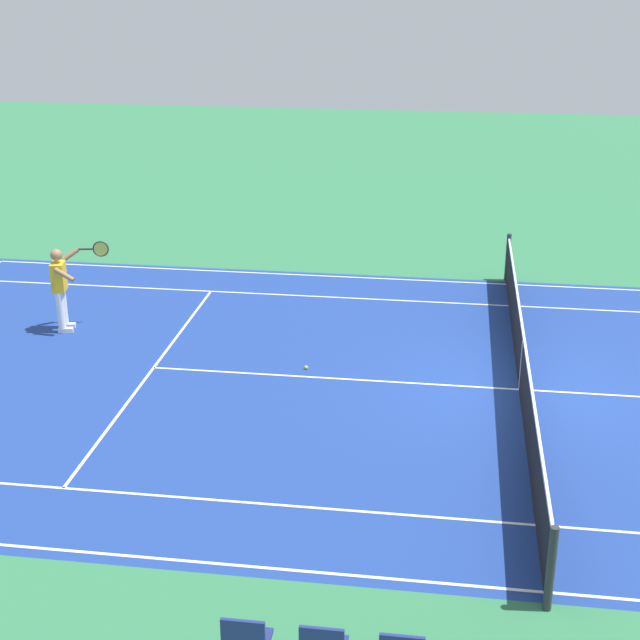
# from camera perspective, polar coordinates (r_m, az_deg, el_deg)

# --- Properties ---
(ground_plane) EXTENTS (60.00, 60.00, 0.00)m
(ground_plane) POSITION_cam_1_polar(r_m,az_deg,el_deg) (16.44, 11.88, -4.11)
(ground_plane) COLOR #2D7247
(court_slab) EXTENTS (24.20, 11.40, 0.00)m
(court_slab) POSITION_cam_1_polar(r_m,az_deg,el_deg) (16.44, 11.88, -4.11)
(court_slab) COLOR navy
(court_slab) RESTS_ON ground_plane
(court_line_markings) EXTENTS (23.85, 11.05, 0.01)m
(court_line_markings) POSITION_cam_1_polar(r_m,az_deg,el_deg) (16.44, 11.88, -4.10)
(court_line_markings) COLOR white
(court_line_markings) RESTS_ON ground_plane
(tennis_net) EXTENTS (0.10, 11.70, 1.08)m
(tennis_net) POSITION_cam_1_polar(r_m,az_deg,el_deg) (16.24, 12.01, -2.54)
(tennis_net) COLOR #2D2D33
(tennis_net) RESTS_ON ground_plane
(tennis_player_near) EXTENTS (1.01, 0.84, 1.70)m
(tennis_player_near) POSITION_cam_1_polar(r_m,az_deg,el_deg) (18.93, -15.25, 2.04)
(tennis_player_near) COLOR white
(tennis_player_near) RESTS_ON ground_plane
(tennis_ball) EXTENTS (0.07, 0.07, 0.07)m
(tennis_ball) POSITION_cam_1_polar(r_m,az_deg,el_deg) (16.85, -0.84, -2.86)
(tennis_ball) COLOR #CCE01E
(tennis_ball) RESTS_ON ground_plane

